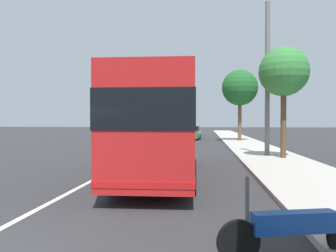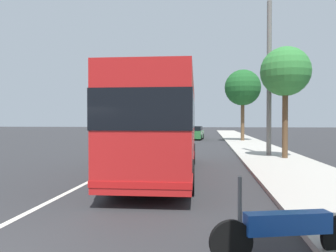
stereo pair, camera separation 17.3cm
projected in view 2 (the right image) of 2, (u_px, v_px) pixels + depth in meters
sidewalk_curb at (293, 170)px, 13.13m from camera, size 110.00×3.60×0.14m
lane_divider_line at (116, 168)px, 14.09m from camera, size 110.00×0.16×0.01m
coach_bus at (162, 124)px, 12.29m from camera, size 10.15×2.85×3.56m
motorcycle_mid_row at (287, 229)px, 4.70m from camera, size 0.68×2.32×1.27m
car_oncoming at (159, 132)px, 40.76m from camera, size 4.64×2.16×1.50m
car_behind_bus at (194, 133)px, 35.92m from camera, size 4.18×2.18×1.53m
car_ahead_same_lane at (194, 132)px, 41.82m from camera, size 4.24×2.03×1.43m
roadside_tree_mid_block at (285, 72)px, 16.75m from camera, size 2.60×2.60×6.02m
roadside_tree_far_block at (243, 88)px, 32.14m from camera, size 3.63×3.63×7.32m
utility_pole at (269, 80)px, 18.14m from camera, size 0.27×0.27×8.95m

